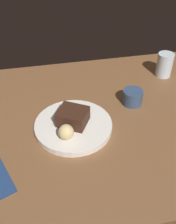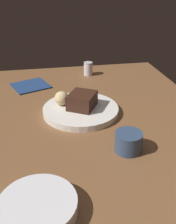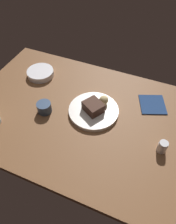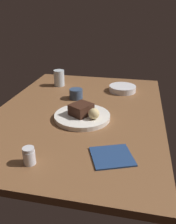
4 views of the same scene
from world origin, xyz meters
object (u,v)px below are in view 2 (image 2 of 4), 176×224
object	(u,v)px
dessert_plate	(81,110)
side_bowl	(38,207)
salt_shaker	(88,69)
chocolate_cake_slice	(82,101)
bread_roll	(62,98)
coffee_cup	(128,142)
folded_napkin	(31,86)

from	to	relation	value
dessert_plate	side_bowl	size ratio (longest dim) A/B	1.62
salt_shaker	side_bowl	world-z (taller)	salt_shaker
side_bowl	chocolate_cake_slice	bearing A→B (deg)	-21.04
chocolate_cake_slice	bread_roll	xyz separation A→B (cm)	(3.31, 6.79, -0.08)
dessert_plate	coffee_cup	bearing A→B (deg)	-158.95
dessert_plate	coffee_cup	xyz separation A→B (cm)	(-24.44, -9.41, 1.76)
salt_shaker	folded_napkin	bearing A→B (deg)	109.27
chocolate_cake_slice	bread_roll	world-z (taller)	chocolate_cake_slice
chocolate_cake_slice	side_bowl	distance (cm)	45.19
bread_roll	coffee_cup	xyz separation A→B (cm)	(-27.73, -15.69, -1.84)
chocolate_cake_slice	dessert_plate	bearing A→B (deg)	87.43
dessert_plate	salt_shaker	world-z (taller)	salt_shaker
coffee_cup	salt_shaker	bearing A→B (deg)	-0.28
dessert_plate	chocolate_cake_slice	xyz separation A→B (cm)	(-0.02, -0.51, 3.68)
bread_roll	coffee_cup	world-z (taller)	bread_roll
bread_roll	salt_shaker	size ratio (longest dim) A/B	0.80
bread_roll	dessert_plate	bearing A→B (deg)	-117.62
salt_shaker	coffee_cup	bearing A→B (deg)	179.72
dessert_plate	folded_napkin	size ratio (longest dim) A/B	1.84
bread_roll	side_bowl	bearing A→B (deg)	168.31
chocolate_cake_slice	folded_napkin	distance (cm)	33.68
side_bowl	coffee_cup	world-z (taller)	coffee_cup
dessert_plate	salt_shaker	xyz separation A→B (cm)	(37.57, -9.71, 2.02)
chocolate_cake_slice	folded_napkin	size ratio (longest dim) A/B	0.66
coffee_cup	chocolate_cake_slice	bearing A→B (deg)	20.02
folded_napkin	bread_roll	bearing A→B (deg)	-155.42
dessert_plate	bread_roll	size ratio (longest dim) A/B	5.27
bread_roll	coffee_cup	distance (cm)	31.91
chocolate_cake_slice	side_bowl	world-z (taller)	chocolate_cake_slice
chocolate_cake_slice	bread_roll	size ratio (longest dim) A/B	1.90
side_bowl	bread_roll	bearing A→B (deg)	-11.69
dessert_plate	chocolate_cake_slice	world-z (taller)	chocolate_cake_slice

